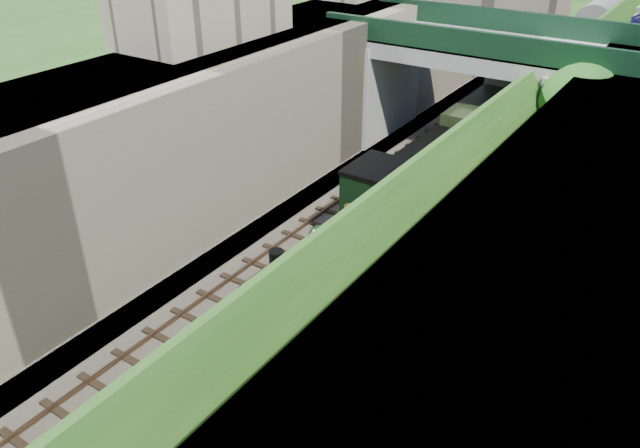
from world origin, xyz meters
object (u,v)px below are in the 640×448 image
(tree, at_px, (583,108))
(tender, at_px, (432,184))
(road_bridge, at_px, (495,85))
(locomotive, at_px, (345,252))

(tree, xyz_separation_m, tender, (-4.71, -4.68, -3.03))
(tree, height_order, tender, tree)
(road_bridge, bearing_deg, tender, -88.11)
(tree, bearing_deg, tender, -135.20)
(road_bridge, xyz_separation_m, locomotive, (0.26, -15.11, -2.18))
(road_bridge, height_order, tender, road_bridge)
(locomotive, distance_m, tender, 7.37)
(tender, bearing_deg, tree, 44.80)
(road_bridge, height_order, locomotive, road_bridge)
(tree, bearing_deg, locomotive, -111.37)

